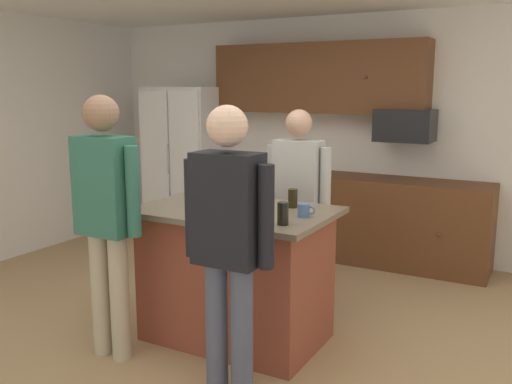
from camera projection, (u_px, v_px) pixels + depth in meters
name	position (u px, v px, depth m)	size (l,w,h in m)	color
floor	(224.00, 346.00, 4.00)	(7.04, 7.04, 0.00)	tan
back_wall	(357.00, 136.00, 6.18)	(6.40, 0.10, 2.60)	white
cabinet_run_upper	(318.00, 78.00, 6.08)	(2.40, 0.38, 0.75)	brown
cabinet_run_lower	(400.00, 223.00, 5.78)	(1.80, 0.63, 0.90)	brown
refrigerator	(188.00, 163.00, 6.83)	(0.87, 0.76, 1.83)	white
microwave_over_range	(405.00, 125.00, 5.61)	(0.56, 0.40, 0.32)	black
kitchen_island	(236.00, 274.00, 4.06)	(1.38, 0.91, 0.98)	brown
person_elder_center	(298.00, 195.00, 4.61)	(0.57, 0.22, 1.65)	#383842
person_guest_left	(228.00, 236.00, 3.13)	(0.57, 0.23, 1.74)	#4C5166
person_host_foreground	(106.00, 209.00, 3.68)	(0.57, 0.24, 1.78)	tan
mug_ceramic_white	(304.00, 210.00, 3.71)	(0.12, 0.08, 0.09)	#4C6B99
glass_short_whisky	(224.00, 204.00, 3.82)	(0.06, 0.06, 0.13)	black
glass_dark_ale	(263.00, 192.00, 4.15)	(0.06, 0.06, 0.16)	black
tumbler_amber	(233.00, 207.00, 3.71)	(0.07, 0.07, 0.14)	black
glass_stout_tall	(283.00, 214.00, 3.49)	(0.07, 0.07, 0.14)	black
glass_pilsner	(293.00, 198.00, 4.00)	(0.07, 0.07, 0.14)	black
serving_tray	(234.00, 204.00, 4.04)	(0.44, 0.30, 0.04)	#B7B7BC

